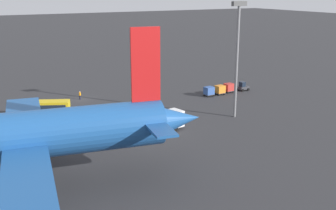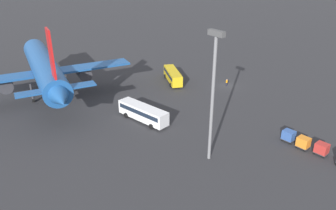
{
  "view_description": "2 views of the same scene",
  "coord_description": "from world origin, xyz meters",
  "px_view_note": "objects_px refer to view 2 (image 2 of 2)",
  "views": [
    {
      "loc": [
        25.13,
        83.8,
        22.68
      ],
      "look_at": [
        -7.51,
        24.6,
        3.76
      ],
      "focal_mm": 45.0,
      "sensor_mm": 36.0,
      "label": 1
    },
    {
      "loc": [
        -52.27,
        57.23,
        29.57
      ],
      "look_at": [
        -7.4,
        23.83,
        3.99
      ],
      "focal_mm": 35.0,
      "sensor_mm": 36.0,
      "label": 2
    }
  ],
  "objects_px": {
    "cargo_cart_red": "(322,148)",
    "cargo_cart_orange": "(303,142)",
    "shuttle_bus_near": "(173,75)",
    "shuttle_bus_far": "(143,112)",
    "worker_person": "(227,83)",
    "airplane": "(45,68)",
    "cargo_cart_blue": "(289,135)"
  },
  "relations": [
    {
      "from": "worker_person",
      "to": "airplane",
      "type": "bearing_deg",
      "value": 63.18
    },
    {
      "from": "airplane",
      "to": "cargo_cart_orange",
      "type": "height_order",
      "value": "airplane"
    },
    {
      "from": "shuttle_bus_far",
      "to": "cargo_cart_blue",
      "type": "xyz_separation_m",
      "value": [
        -21.73,
        -16.0,
        -0.69
      ]
    },
    {
      "from": "airplane",
      "to": "shuttle_bus_near",
      "type": "xyz_separation_m",
      "value": [
        -8.87,
        -28.84,
        -5.09
      ]
    },
    {
      "from": "airplane",
      "to": "shuttle_bus_far",
      "type": "relative_size",
      "value": 3.8
    },
    {
      "from": "shuttle_bus_far",
      "to": "worker_person",
      "type": "relative_size",
      "value": 6.74
    },
    {
      "from": "cargo_cart_red",
      "to": "cargo_cart_blue",
      "type": "bearing_deg",
      "value": 6.21
    },
    {
      "from": "cargo_cart_blue",
      "to": "airplane",
      "type": "bearing_deg",
      "value": 31.33
    },
    {
      "from": "airplane",
      "to": "cargo_cart_orange",
      "type": "bearing_deg",
      "value": -140.49
    },
    {
      "from": "shuttle_bus_near",
      "to": "worker_person",
      "type": "height_order",
      "value": "shuttle_bus_near"
    },
    {
      "from": "cargo_cart_orange",
      "to": "cargo_cart_blue",
      "type": "relative_size",
      "value": 1.0
    },
    {
      "from": "worker_person",
      "to": "cargo_cart_orange",
      "type": "bearing_deg",
      "value": 158.84
    },
    {
      "from": "cargo_cart_red",
      "to": "airplane",
      "type": "bearing_deg",
      "value": 28.87
    },
    {
      "from": "shuttle_bus_far",
      "to": "cargo_cart_red",
      "type": "distance_m",
      "value": 32.13
    },
    {
      "from": "shuttle_bus_near",
      "to": "worker_person",
      "type": "relative_size",
      "value": 6.16
    },
    {
      "from": "shuttle_bus_near",
      "to": "airplane",
      "type": "bearing_deg",
      "value": 97.53
    },
    {
      "from": "worker_person",
      "to": "cargo_cart_blue",
      "type": "distance_m",
      "value": 27.46
    },
    {
      "from": "worker_person",
      "to": "cargo_cart_orange",
      "type": "distance_m",
      "value": 30.14
    },
    {
      "from": "shuttle_bus_far",
      "to": "airplane",
      "type": "bearing_deg",
      "value": 14.59
    },
    {
      "from": "cargo_cart_red",
      "to": "cargo_cart_orange",
      "type": "xyz_separation_m",
      "value": [
        2.88,
        0.67,
        0.0
      ]
    },
    {
      "from": "cargo_cart_orange",
      "to": "cargo_cart_blue",
      "type": "distance_m",
      "value": 2.88
    },
    {
      "from": "cargo_cart_red",
      "to": "cargo_cart_blue",
      "type": "xyz_separation_m",
      "value": [
        5.76,
        0.63,
        0.0
      ]
    },
    {
      "from": "shuttle_bus_near",
      "to": "cargo_cart_orange",
      "type": "relative_size",
      "value": 5.07
    },
    {
      "from": "cargo_cart_orange",
      "to": "shuttle_bus_near",
      "type": "bearing_deg",
      "value": -2.8
    },
    {
      "from": "cargo_cart_red",
      "to": "cargo_cart_orange",
      "type": "relative_size",
      "value": 1.0
    },
    {
      "from": "worker_person",
      "to": "cargo_cart_orange",
      "type": "relative_size",
      "value": 0.82
    },
    {
      "from": "worker_person",
      "to": "cargo_cart_orange",
      "type": "xyz_separation_m",
      "value": [
        -28.1,
        10.88,
        0.32
      ]
    },
    {
      "from": "airplane",
      "to": "worker_person",
      "type": "xyz_separation_m",
      "value": [
        -19.13,
        -37.84,
        -6.06
      ]
    },
    {
      "from": "shuttle_bus_near",
      "to": "cargo_cart_red",
      "type": "bearing_deg",
      "value": -157.05
    },
    {
      "from": "shuttle_bus_far",
      "to": "worker_person",
      "type": "height_order",
      "value": "shuttle_bus_far"
    },
    {
      "from": "shuttle_bus_near",
      "to": "shuttle_bus_far",
      "type": "relative_size",
      "value": 0.91
    },
    {
      "from": "worker_person",
      "to": "cargo_cart_blue",
      "type": "relative_size",
      "value": 0.82
    }
  ]
}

